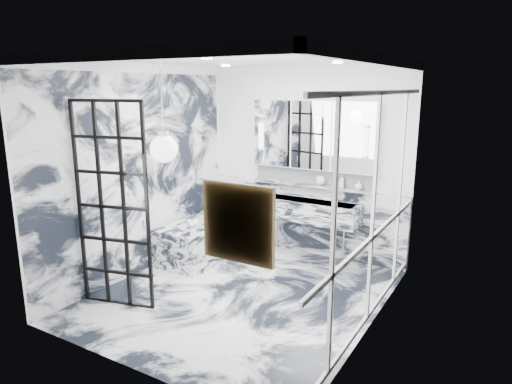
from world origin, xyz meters
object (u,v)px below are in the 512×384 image
Objects in this scene: trough_sink at (306,210)px; mirror_cabinet at (313,135)px; bathtub at (207,237)px; crittall_door at (112,207)px.

mirror_cabinet is at bearing 90.00° from trough_sink.
trough_sink reaches higher than bathtub.
bathtub is (-0.06, 1.84, -0.91)m from crittall_door.
trough_sink is 0.84× the size of mirror_cabinet.
trough_sink is at bearing -90.00° from mirror_cabinet.
bathtub is at bearing -153.52° from trough_sink.
crittall_door reaches higher than trough_sink.
crittall_door reaches higher than mirror_cabinet.
mirror_cabinet is 1.15× the size of bathtub.
crittall_door is 3.02m from mirror_cabinet.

